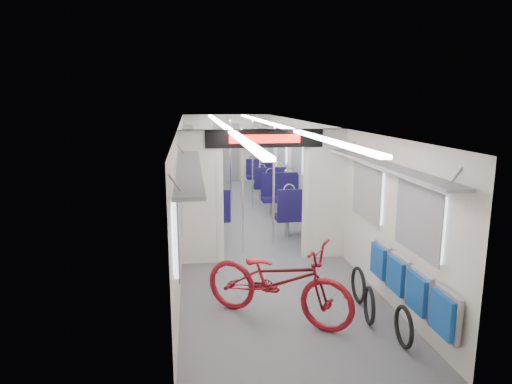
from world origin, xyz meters
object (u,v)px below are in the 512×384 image
bicycle (277,280)px  flip_bench (408,284)px  bike_hoop_b (369,307)px  stanchion_near_right (274,187)px  stanchion_far_left (231,165)px  stanchion_far_right (253,166)px  seat_bay_near_right (289,200)px  stanchion_near_left (243,193)px  bike_hoop_a (404,329)px  seat_bay_near_left (206,202)px  seat_bay_far_left (202,178)px  seat_bay_far_right (265,177)px  bike_hoop_c (358,286)px

bicycle → flip_bench: 1.61m
bicycle → flip_bench: size_ratio=0.97×
bike_hoop_b → stanchion_near_right: (-0.60, 3.40, 0.93)m
flip_bench → stanchion_far_left: 6.77m
flip_bench → stanchion_far_right: stanchion_far_right is taller
seat_bay_near_right → stanchion_near_left: 2.32m
flip_bench → stanchion_near_left: stanchion_near_left is taller
bike_hoop_a → seat_bay_near_left: 5.87m
flip_bench → stanchion_near_right: bearing=106.0°
seat_bay_near_right → seat_bay_far_left: seat_bay_far_left is taller
bicycle → seat_bay_near_right: size_ratio=0.92×
seat_bay_far_left → stanchion_near_right: 4.73m
stanchion_near_left → stanchion_near_right: bearing=37.1°
stanchion_far_left → bike_hoop_a: bearing=-79.1°
bike_hoop_a → seat_bay_far_right: seat_bay_far_right is taller
bike_hoop_c → stanchion_near_right: (-0.70, 2.78, 0.92)m
stanchion_far_right → stanchion_far_left: bearing=161.0°
seat_bay_far_left → stanchion_far_left: stanchion_far_left is taller
seat_bay_near_right → stanchion_far_right: 1.70m
bicycle → seat_bay_far_left: (-0.74, 7.63, 0.04)m
seat_bay_near_right → bike_hoop_a: bearing=-88.1°
flip_bench → seat_bay_near_right: bearing=94.9°
seat_bay_far_right → stanchion_near_left: 5.40m
seat_bay_far_left → seat_bay_near_left: bearing=-90.0°
bike_hoop_c → seat_bay_far_right: (-0.09, 7.48, 0.30)m
seat_bay_far_right → bicycle: bearing=-98.2°
bicycle → flip_bench: (1.54, -0.45, 0.04)m
stanchion_near_right → bike_hoop_b: bearing=-79.9°
flip_bench → seat_bay_far_left: 8.40m
flip_bench → stanchion_near_left: (-1.69, 3.06, 0.57)m
bike_hoop_a → seat_bay_near_right: seat_bay_near_right is taller
seat_bay_near_left → stanchion_far_right: stanchion_far_right is taller
bike_hoop_b → bike_hoop_c: bearing=81.5°
bike_hoop_c → stanchion_near_right: bearing=104.1°
flip_bench → seat_bay_near_right: (-0.42, 4.91, -0.02)m
bicycle → stanchion_far_right: (0.50, 5.92, 0.61)m
stanchion_near_right → stanchion_far_left: bearing=100.6°
bicycle → stanchion_far_right: 5.97m
bike_hoop_b → stanchion_far_left: size_ratio=0.21×
seat_bay_near_right → seat_bay_far_left: size_ratio=0.96×
stanchion_far_left → stanchion_far_right: 0.57m
bike_hoop_b → bike_hoop_c: size_ratio=0.96×
flip_bench → seat_bay_far_right: bearing=92.9°
seat_bay_near_right → stanchion_far_right: stanchion_far_right is taller
seat_bay_near_right → bike_hoop_c: bearing=-88.7°
bike_hoop_a → stanchion_far_right: size_ratio=0.22×
seat_bay_far_right → flip_bench: bearing=-87.1°
stanchion_near_left → seat_bay_far_left: bearing=96.9°
bike_hoop_b → stanchion_near_right: size_ratio=0.21×
seat_bay_far_left → flip_bench: bearing=-74.2°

